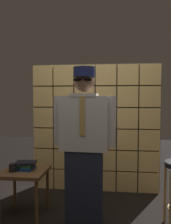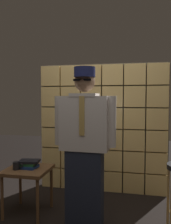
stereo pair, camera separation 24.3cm
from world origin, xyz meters
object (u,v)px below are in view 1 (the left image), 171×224
(standing_person, at_px, (84,144))
(side_table, at_px, (24,176))
(book_stack, at_px, (25,165))
(coffee_mug, at_px, (13,168))

(standing_person, relative_size, side_table, 3.13)
(standing_person, xyz_separation_m, book_stack, (-0.73, 0.11, -0.30))
(book_stack, xyz_separation_m, coffee_mug, (-0.11, -0.10, -0.00))
(standing_person, distance_m, book_stack, 0.80)
(book_stack, bearing_deg, coffee_mug, -139.99)
(side_table, xyz_separation_m, coffee_mug, (-0.11, -0.08, 0.12))
(standing_person, relative_size, book_stack, 6.81)
(standing_person, distance_m, coffee_mug, 0.90)
(side_table, bearing_deg, standing_person, -7.32)
(coffee_mug, bearing_deg, side_table, 34.58)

